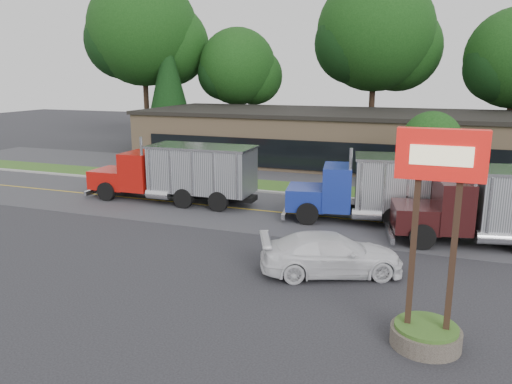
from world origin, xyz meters
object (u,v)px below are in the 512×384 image
Objects in this scene: dump_truck_red at (180,172)px; rally_car at (331,254)px; bilo_sign at (431,276)px; dump_truck_maroon at (505,205)px; dump_truck_blue at (381,187)px.

dump_truck_red is 12.89m from rally_car.
bilo_sign is at bearing 139.10° from dump_truck_red.
dump_truck_red is at bearing -17.50° from dump_truck_maroon.
bilo_sign is 0.70× the size of dump_truck_maroon.
dump_truck_blue and dump_truck_maroon have the same top height.
bilo_sign is at bearing 93.11° from dump_truck_blue.
bilo_sign is 5.56m from rally_car.
dump_truck_blue is at bearing -29.09° from dump_truck_maroon.
bilo_sign reaches higher than dump_truck_maroon.
rally_car is (-3.51, 4.12, -1.26)m from bilo_sign.
dump_truck_maroon is at bearing 152.64° from dump_truck_blue.
dump_truck_blue is at bearing 102.74° from bilo_sign.
rally_car is at bearing 143.16° from dump_truck_red.
bilo_sign is 10.25m from dump_truck_maroon.
dump_truck_red is 1.20× the size of dump_truck_blue.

